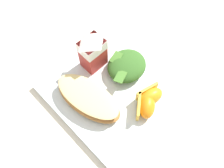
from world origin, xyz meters
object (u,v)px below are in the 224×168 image
(milk_carton, at_px, (92,50))
(orange_wedge_front, at_px, (146,106))
(orange_wedge_middle, at_px, (150,96))
(cheesy_pizza_bread, at_px, (88,98))
(white_plate, at_px, (112,87))
(green_salad_pile, at_px, (127,66))

(milk_carton, height_order, orange_wedge_front, milk_carton)
(orange_wedge_middle, bearing_deg, cheesy_pizza_bread, 137.55)
(milk_carton, bearing_deg, cheesy_pizza_bread, -139.11)
(white_plate, relative_size, orange_wedge_middle, 4.19)
(milk_carton, height_order, orange_wedge_middle, milk_carton)
(orange_wedge_middle, bearing_deg, orange_wedge_front, -159.06)
(orange_wedge_front, bearing_deg, white_plate, 97.75)
(green_salad_pile, height_order, milk_carton, milk_carton)
(green_salad_pile, height_order, orange_wedge_front, same)
(cheesy_pizza_bread, bearing_deg, orange_wedge_middle, -42.45)
(orange_wedge_front, bearing_deg, orange_wedge_middle, 20.94)
(green_salad_pile, relative_size, orange_wedge_middle, 1.61)
(green_salad_pile, distance_m, orange_wedge_middle, 0.10)
(orange_wedge_middle, bearing_deg, milk_carton, 98.93)
(cheesy_pizza_bread, bearing_deg, milk_carton, 40.89)
(green_salad_pile, bearing_deg, orange_wedge_front, -112.90)
(milk_carton, bearing_deg, white_plate, -98.70)
(milk_carton, distance_m, orange_wedge_middle, 0.17)
(white_plate, xyz_separation_m, cheesy_pizza_bread, (-0.07, 0.01, 0.03))
(cheesy_pizza_bread, bearing_deg, green_salad_pile, -0.77)
(cheesy_pizza_bread, relative_size, orange_wedge_middle, 2.71)
(white_plate, bearing_deg, orange_wedge_middle, -66.60)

